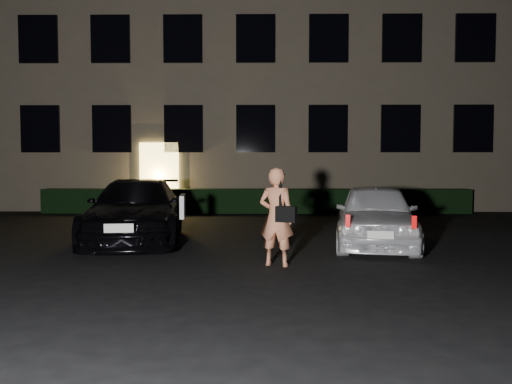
{
  "coord_description": "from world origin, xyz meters",
  "views": [
    {
      "loc": [
        0.22,
        -7.09,
        1.66
      ],
      "look_at": [
        0.12,
        2.0,
        1.19
      ],
      "focal_mm": 35.0,
      "sensor_mm": 36.0,
      "label": 1
    }
  ],
  "objects": [
    {
      "name": "ground",
      "position": [
        0.0,
        0.0,
        0.0
      ],
      "size": [
        80.0,
        80.0,
        0.0
      ],
      "primitive_type": "plane",
      "color": "black",
      "rests_on": "ground"
    },
    {
      "name": "building",
      "position": [
        -0.0,
        14.99,
        6.0
      ],
      "size": [
        20.0,
        8.11,
        12.0
      ],
      "color": "#6B5F4C",
      "rests_on": "ground"
    },
    {
      "name": "hedge",
      "position": [
        0.0,
        10.5,
        0.42
      ],
      "size": [
        15.0,
        0.7,
        0.85
      ],
      "primitive_type": "cube",
      "color": "black",
      "rests_on": "ground"
    },
    {
      "name": "sedan",
      "position": [
        -2.52,
        3.8,
        0.68
      ],
      "size": [
        2.47,
        4.91,
        1.36
      ],
      "rotation": [
        0.0,
        0.0,
        0.12
      ],
      "color": "black",
      "rests_on": "ground"
    },
    {
      "name": "hatch",
      "position": [
        2.56,
        3.17,
        0.66
      ],
      "size": [
        2.2,
        4.07,
        1.32
      ],
      "rotation": [
        0.0,
        0.0,
        -0.18
      ],
      "color": "white",
      "rests_on": "ground"
    },
    {
      "name": "man",
      "position": [
        0.47,
        1.15,
        0.82
      ],
      "size": [
        0.69,
        0.58,
        1.64
      ],
      "rotation": [
        0.0,
        0.0,
        2.8
      ],
      "color": "#D57D56",
      "rests_on": "ground"
    }
  ]
}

